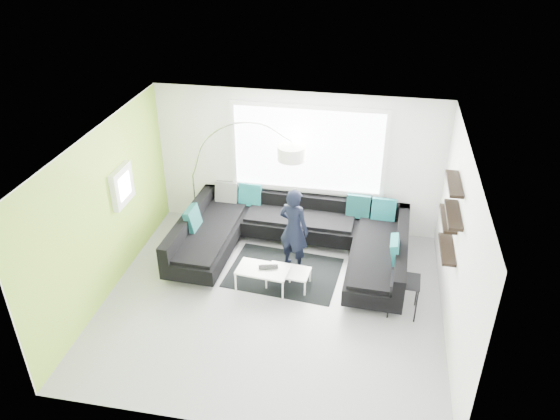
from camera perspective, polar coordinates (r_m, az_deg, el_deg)
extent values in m
plane|color=gray|center=(9.16, -0.82, -9.57)|extent=(5.50, 5.50, 0.00)
cube|color=white|center=(10.51, 1.82, 5.01)|extent=(5.50, 0.04, 2.80)
cube|color=white|center=(6.42, -5.43, -13.87)|extent=(5.50, 0.04, 2.80)
cube|color=white|center=(9.22, -17.88, -0.36)|extent=(0.04, 5.00, 2.80)
cube|color=white|center=(8.32, 18.05, -3.89)|extent=(0.04, 5.00, 2.80)
cube|color=white|center=(7.69, -0.97, 6.73)|extent=(5.50, 5.00, 0.04)
cube|color=#93C638|center=(9.22, -17.83, -0.36)|extent=(0.01, 5.00, 2.80)
cube|color=white|center=(10.32, 2.92, 6.33)|extent=(2.96, 0.06, 1.68)
cube|color=white|center=(9.56, -16.12, 2.42)|extent=(0.12, 0.66, 0.66)
cube|color=black|center=(8.49, 17.40, -0.66)|extent=(0.20, 1.24, 0.95)
cube|color=black|center=(10.01, 1.20, -4.20)|extent=(4.19, 2.69, 0.43)
cube|color=black|center=(9.80, 1.23, -2.38)|extent=(4.19, 2.69, 0.32)
cube|color=#0C4C51|center=(9.76, 1.23, -2.06)|extent=(3.66, 0.37, 0.45)
cube|color=black|center=(9.80, 0.41, -6.53)|extent=(2.05, 1.57, 0.01)
cube|color=silver|center=(9.38, -0.46, -7.05)|extent=(1.18, 0.76, 0.37)
cube|color=black|center=(9.00, 12.76, -8.75)|extent=(0.48, 0.48, 0.63)
imported|color=black|center=(9.54, 1.45, -2.02)|extent=(0.83, 0.76, 1.56)
imported|color=black|center=(9.25, -1.22, -6.17)|extent=(0.43, 0.37, 0.03)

